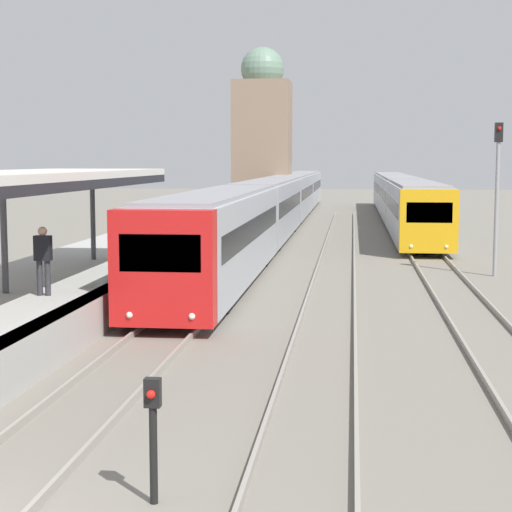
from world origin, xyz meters
name	(u,v)px	position (x,y,z in m)	size (l,w,h in m)	color
platform_canopy	(4,177)	(-3.89, 11.68, 3.83)	(4.00, 17.96, 2.96)	beige
person_on_platform	(43,257)	(-2.86, 11.42, 1.94)	(0.40, 0.22, 1.66)	#2D2D33
train_near	(281,200)	(0.00, 45.25, 1.77)	(2.54, 67.69, 3.19)	red
train_far	(400,197)	(7.76, 52.27, 1.73)	(2.51, 46.85, 3.12)	gold
signal_post_near	(153,425)	(2.09, 1.77, 1.00)	(0.20, 0.22, 1.59)	black
signal_mast_far	(497,181)	(9.71, 23.72, 3.48)	(0.28, 0.29, 5.59)	gray
distant_domed_building	(262,137)	(-2.35, 56.61, 6.03)	(4.23, 4.23, 12.68)	#89705B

